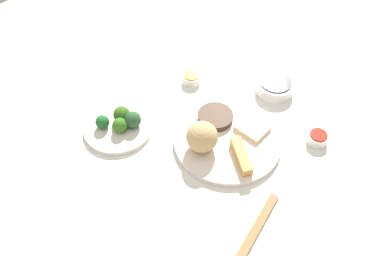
{
  "coord_description": "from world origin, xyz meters",
  "views": [
    {
      "loc": [
        0.35,
        -0.54,
        0.81
      ],
      "look_at": [
        -0.06,
        -0.04,
        0.06
      ],
      "focal_mm": 34.36,
      "sensor_mm": 36.0,
      "label": 1
    }
  ],
  "objects_px": {
    "soy_sauce_bowl": "(275,87)",
    "sauce_ramekin_hot_mustard": "(192,79)",
    "main_plate": "(227,140)",
    "sauce_ramekin_sweet_and_sour": "(317,138)",
    "chopsticks_pair": "(256,229)",
    "broccoli_plate": "(119,127)"
  },
  "relations": [
    {
      "from": "main_plate",
      "to": "chopsticks_pair",
      "type": "xyz_separation_m",
      "value": [
        0.2,
        -0.17,
        -0.0
      ]
    },
    {
      "from": "main_plate",
      "to": "soy_sauce_bowl",
      "type": "distance_m",
      "value": 0.26
    },
    {
      "from": "main_plate",
      "to": "sauce_ramekin_sweet_and_sour",
      "type": "height_order",
      "value": "sauce_ramekin_sweet_and_sour"
    },
    {
      "from": "soy_sauce_bowl",
      "to": "main_plate",
      "type": "bearing_deg",
      "value": -89.34
    },
    {
      "from": "sauce_ramekin_sweet_and_sour",
      "to": "chopsticks_pair",
      "type": "bearing_deg",
      "value": -88.16
    },
    {
      "from": "sauce_ramekin_hot_mustard",
      "to": "sauce_ramekin_sweet_and_sour",
      "type": "relative_size",
      "value": 1.0
    },
    {
      "from": "soy_sauce_bowl",
      "to": "sauce_ramekin_hot_mustard",
      "type": "xyz_separation_m",
      "value": [
        -0.23,
        -0.13,
        -0.0
      ]
    },
    {
      "from": "main_plate",
      "to": "chopsticks_pair",
      "type": "distance_m",
      "value": 0.27
    },
    {
      "from": "sauce_ramekin_sweet_and_sour",
      "to": "chopsticks_pair",
      "type": "height_order",
      "value": "sauce_ramekin_sweet_and_sour"
    },
    {
      "from": "sauce_ramekin_hot_mustard",
      "to": "chopsticks_pair",
      "type": "distance_m",
      "value": 0.53
    },
    {
      "from": "sauce_ramekin_sweet_and_sour",
      "to": "soy_sauce_bowl",
      "type": "bearing_deg",
      "value": 152.32
    },
    {
      "from": "broccoli_plate",
      "to": "sauce_ramekin_hot_mustard",
      "type": "bearing_deg",
      "value": 82.62
    },
    {
      "from": "broccoli_plate",
      "to": "chopsticks_pair",
      "type": "xyz_separation_m",
      "value": [
        0.47,
        -0.02,
        -0.0
      ]
    },
    {
      "from": "main_plate",
      "to": "sauce_ramekin_hot_mustard",
      "type": "xyz_separation_m",
      "value": [
        -0.23,
        0.13,
        0.01
      ]
    },
    {
      "from": "main_plate",
      "to": "sauce_ramekin_sweet_and_sour",
      "type": "relative_size",
      "value": 5.21
    },
    {
      "from": "main_plate",
      "to": "sauce_ramekin_hot_mustard",
      "type": "height_order",
      "value": "sauce_ramekin_hot_mustard"
    },
    {
      "from": "soy_sauce_bowl",
      "to": "chopsticks_pair",
      "type": "bearing_deg",
      "value": -64.52
    },
    {
      "from": "broccoli_plate",
      "to": "chopsticks_pair",
      "type": "distance_m",
      "value": 0.47
    },
    {
      "from": "broccoli_plate",
      "to": "sauce_ramekin_sweet_and_sour",
      "type": "distance_m",
      "value": 0.55
    },
    {
      "from": "main_plate",
      "to": "broccoli_plate",
      "type": "xyz_separation_m",
      "value": [
        -0.27,
        -0.15,
        -0.0
      ]
    },
    {
      "from": "main_plate",
      "to": "sauce_ramekin_sweet_and_sour",
      "type": "distance_m",
      "value": 0.25
    },
    {
      "from": "sauce_ramekin_sweet_and_sour",
      "to": "sauce_ramekin_hot_mustard",
      "type": "bearing_deg",
      "value": -176.48
    }
  ]
}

